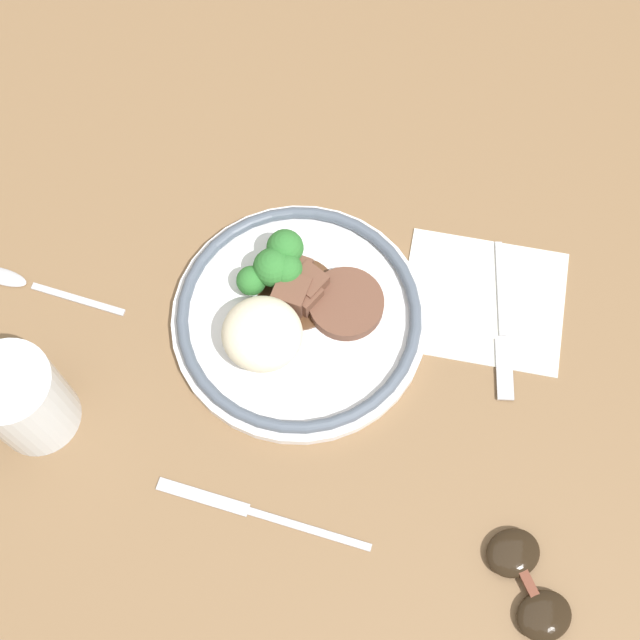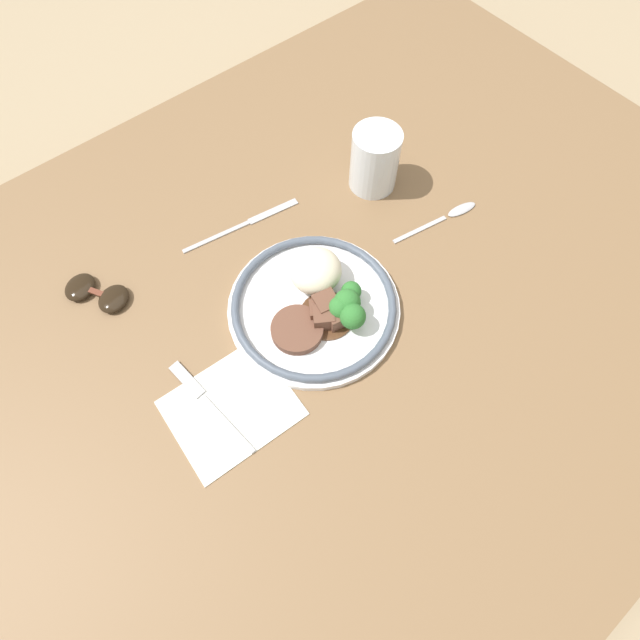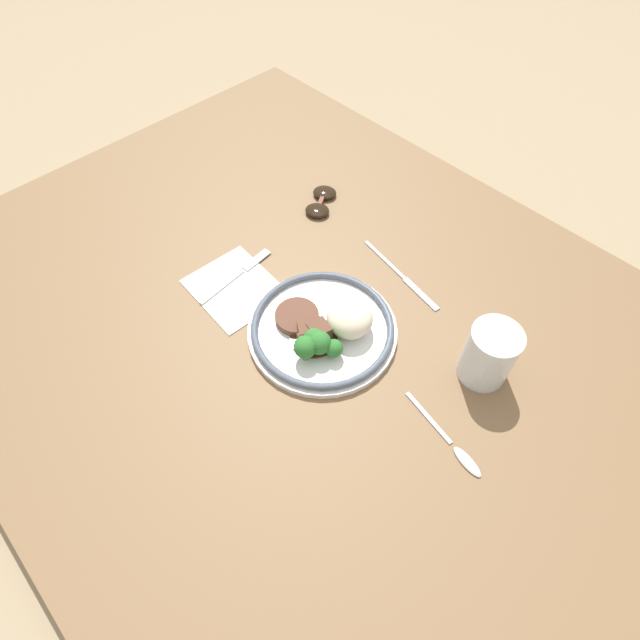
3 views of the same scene
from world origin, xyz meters
TOP-DOWN VIEW (x-y plane):
  - ground_plane at (0.00, 0.00)m, footprint 8.00×8.00m
  - dining_table at (0.00, 0.00)m, footprint 1.48×1.06m
  - napkin at (-0.19, -0.05)m, footprint 0.17×0.15m
  - plate at (-0.00, -0.00)m, footprint 0.25×0.25m
  - juice_glass at (0.22, 0.13)m, footprint 0.08×0.08m
  - fork at (-0.21, -0.01)m, footprint 0.03×0.17m
  - knife at (0.00, 0.19)m, footprint 0.20×0.04m
  - spoon at (0.28, -0.01)m, footprint 0.16×0.04m
  - sunglasses at (-0.25, 0.23)m, footprint 0.09×0.11m

SIDE VIEW (x-z plane):
  - ground_plane at x=0.00m, z-range 0.00..0.00m
  - dining_table at x=0.00m, z-range 0.00..0.05m
  - napkin at x=-0.19m, z-range 0.05..0.05m
  - knife at x=0.00m, z-range 0.05..0.05m
  - spoon at x=0.28m, z-range 0.05..0.05m
  - fork at x=-0.21m, z-range 0.05..0.05m
  - sunglasses at x=-0.25m, z-range 0.05..0.06m
  - plate at x=0.00m, z-range 0.04..0.10m
  - juice_glass at x=0.22m, z-range 0.04..0.15m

